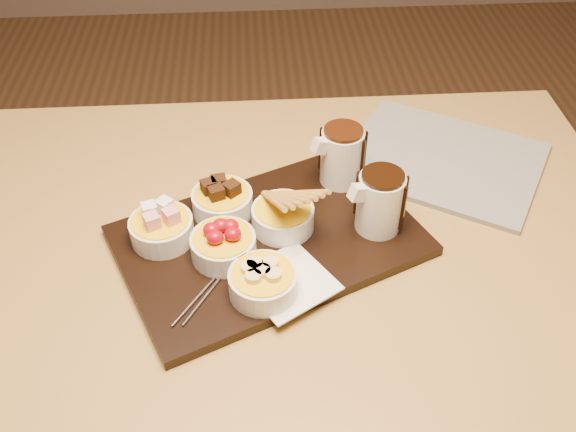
{
  "coord_description": "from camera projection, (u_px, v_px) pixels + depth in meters",
  "views": [
    {
      "loc": [
        -0.04,
        -0.77,
        1.48
      ],
      "look_at": [
        0.01,
        -0.03,
        0.81
      ],
      "focal_mm": 40.0,
      "sensor_mm": 36.0,
      "label": 1
    }
  ],
  "objects": [
    {
      "name": "napkin",
      "position": [
        288.0,
        282.0,
        0.94
      ],
      "size": [
        0.17,
        0.17,
        0.0
      ],
      "primitive_type": "cube",
      "rotation": [
        0.0,
        0.0,
        0.56
      ],
      "color": "white",
      "rests_on": "serving_board"
    },
    {
      "name": "dining_table",
      "position": [
        280.0,
        271.0,
        1.12
      ],
      "size": [
        1.2,
        0.8,
        0.75
      ],
      "color": "#A47E3C",
      "rests_on": "ground"
    },
    {
      "name": "pitcher_milk_chocolate",
      "position": [
        342.0,
        157.0,
        1.09
      ],
      "size": [
        0.1,
        0.1,
        0.1
      ],
      "primitive_type": "cylinder",
      "rotation": [
        0.0,
        0.0,
        0.42
      ],
      "color": "silver",
      "rests_on": "serving_board"
    },
    {
      "name": "bowl_biscotti",
      "position": [
        283.0,
        218.0,
        1.02
      ],
      "size": [
        0.1,
        0.1,
        0.04
      ],
      "primitive_type": "cylinder",
      "color": "silver",
      "rests_on": "serving_board"
    },
    {
      "name": "bowl_cake",
      "position": [
        223.0,
        202.0,
        1.05
      ],
      "size": [
        0.1,
        0.1,
        0.04
      ],
      "primitive_type": "cylinder",
      "color": "silver",
      "rests_on": "serving_board"
    },
    {
      "name": "newspaper",
      "position": [
        443.0,
        159.0,
        1.19
      ],
      "size": [
        0.44,
        0.41,
        0.01
      ],
      "primitive_type": "cube",
      "rotation": [
        0.0,
        0.0,
        -0.54
      ],
      "color": "beige",
      "rests_on": "dining_table"
    },
    {
      "name": "pitcher_dark_chocolate",
      "position": [
        380.0,
        203.0,
        1.0
      ],
      "size": [
        0.1,
        0.1,
        0.1
      ],
      "primitive_type": "cylinder",
      "rotation": [
        0.0,
        0.0,
        0.42
      ],
      "color": "silver",
      "rests_on": "serving_board"
    },
    {
      "name": "fondue_skewers",
      "position": [
        225.0,
        266.0,
        0.96
      ],
      "size": [
        0.23,
        0.17,
        0.01
      ],
      "primitive_type": null,
      "rotation": [
        0.0,
        0.0,
        -0.59
      ],
      "color": "silver",
      "rests_on": "serving_board"
    },
    {
      "name": "bowl_marshmallows",
      "position": [
        162.0,
        230.0,
        1.0
      ],
      "size": [
        0.1,
        0.1,
        0.04
      ],
      "primitive_type": "cylinder",
      "color": "silver",
      "rests_on": "serving_board"
    },
    {
      "name": "bowl_bananas",
      "position": [
        263.0,
        283.0,
        0.92
      ],
      "size": [
        0.1,
        0.1,
        0.04
      ],
      "primitive_type": "cylinder",
      "color": "silver",
      "rests_on": "serving_board"
    },
    {
      "name": "bowl_strawberries",
      "position": [
        223.0,
        247.0,
        0.97
      ],
      "size": [
        0.1,
        0.1,
        0.04
      ],
      "primitive_type": "cylinder",
      "color": "silver",
      "rests_on": "serving_board"
    },
    {
      "name": "serving_board",
      "position": [
        269.0,
        240.0,
        1.02
      ],
      "size": [
        0.54,
        0.46,
        0.02
      ],
      "primitive_type": "cube",
      "rotation": [
        0.0,
        0.0,
        0.42
      ],
      "color": "black",
      "rests_on": "dining_table"
    }
  ]
}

